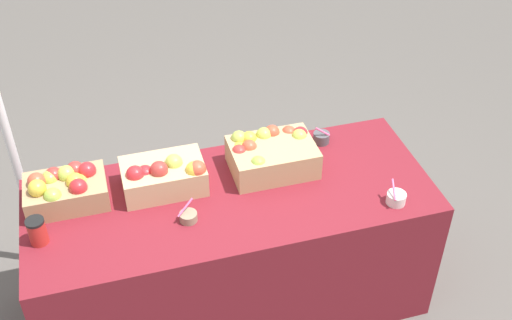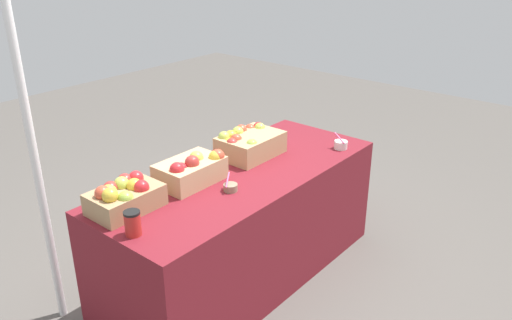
% 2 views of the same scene
% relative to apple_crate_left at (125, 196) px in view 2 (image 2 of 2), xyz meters
% --- Properties ---
extents(ground_plane, '(10.00, 10.00, 0.00)m').
position_rel_apple_crate_left_xyz_m(ground_plane, '(0.73, -0.16, -0.82)').
color(ground_plane, '#56514C').
extents(table, '(1.90, 0.76, 0.74)m').
position_rel_apple_crate_left_xyz_m(table, '(0.73, -0.16, -0.45)').
color(table, maroon).
rests_on(table, ground_plane).
extents(apple_crate_left, '(0.36, 0.24, 0.18)m').
position_rel_apple_crate_left_xyz_m(apple_crate_left, '(0.00, 0.00, 0.00)').
color(apple_crate_left, tan).
rests_on(apple_crate_left, table).
extents(apple_crate_middle, '(0.38, 0.25, 0.18)m').
position_rel_apple_crate_left_xyz_m(apple_crate_middle, '(0.45, -0.03, -0.00)').
color(apple_crate_middle, tan).
rests_on(apple_crate_middle, table).
extents(apple_crate_right, '(0.40, 0.29, 0.18)m').
position_rel_apple_crate_left_xyz_m(apple_crate_right, '(0.97, -0.02, 0.00)').
color(apple_crate_right, tan).
rests_on(apple_crate_right, table).
extents(sample_bowl_near, '(0.09, 0.10, 0.11)m').
position_rel_apple_crate_left_xyz_m(sample_bowl_near, '(1.44, -0.42, -0.05)').
color(sample_bowl_near, silver).
rests_on(sample_bowl_near, table).
extents(sample_bowl_mid, '(0.08, 0.08, 0.11)m').
position_rel_apple_crate_left_xyz_m(sample_bowl_mid, '(1.28, 0.11, -0.05)').
color(sample_bowl_mid, '#4C4C51').
rests_on(sample_bowl_mid, table).
extents(sample_bowl_far, '(0.09, 0.08, 0.10)m').
position_rel_apple_crate_left_xyz_m(sample_bowl_far, '(0.51, -0.27, -0.06)').
color(sample_bowl_far, gray).
rests_on(sample_bowl_far, table).
extents(coffee_cup, '(0.08, 0.08, 0.13)m').
position_rel_apple_crate_left_xyz_m(coffee_cup, '(-0.13, -0.23, -0.02)').
color(coffee_cup, red).
rests_on(coffee_cup, table).
extents(tent_pole, '(0.04, 0.04, 2.26)m').
position_rel_apple_crate_left_xyz_m(tent_pole, '(-0.24, 0.40, 0.31)').
color(tent_pole, white).
rests_on(tent_pole, ground_plane).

